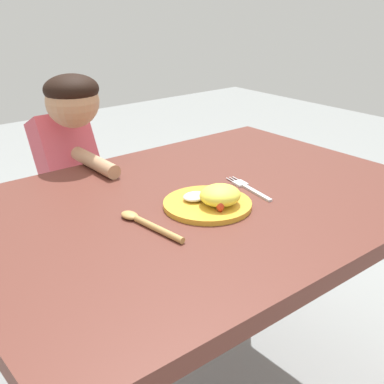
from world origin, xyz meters
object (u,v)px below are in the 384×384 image
(plate, at_px, (212,200))
(spoon, at_px, (146,223))
(fork, at_px, (248,188))
(person, at_px, (71,205))

(plate, xyz_separation_m, spoon, (-0.18, 0.02, -0.01))
(plate, bearing_deg, spoon, 174.37)
(fork, xyz_separation_m, person, (-0.24, 0.60, -0.19))
(plate, height_order, spoon, plate)
(spoon, bearing_deg, person, -14.99)
(plate, distance_m, person, 0.67)
(fork, bearing_deg, person, 32.26)
(fork, height_order, spoon, spoon)
(person, bearing_deg, fork, 112.08)
(spoon, bearing_deg, plate, -101.51)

